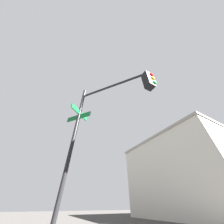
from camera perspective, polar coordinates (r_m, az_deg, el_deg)
The scene contains 2 objects.
traffic_signal_near at distance 4.05m, azimuth -1.98°, elevation 1.03°, with size 2.95×2.37×5.87m.
building_stucco at distance 28.73m, azimuth 37.79°, elevation -24.59°, with size 16.91×20.47×11.10m.
Camera 1 is at (-3.18, -7.15, 1.51)m, focal length 18.03 mm.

